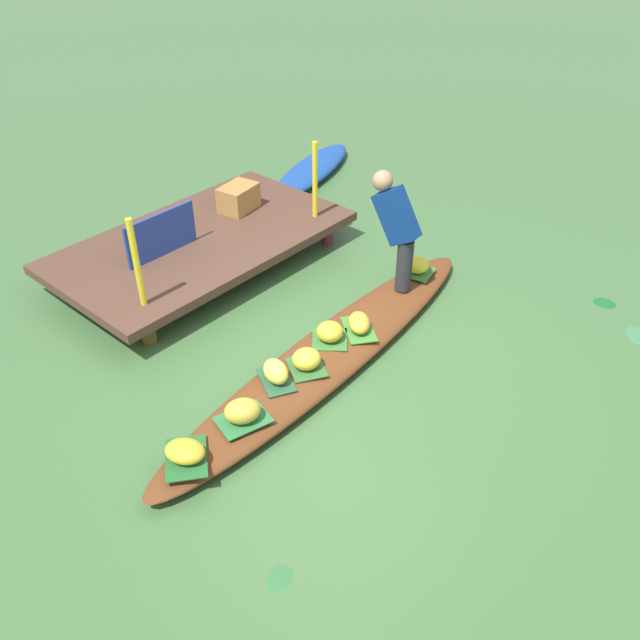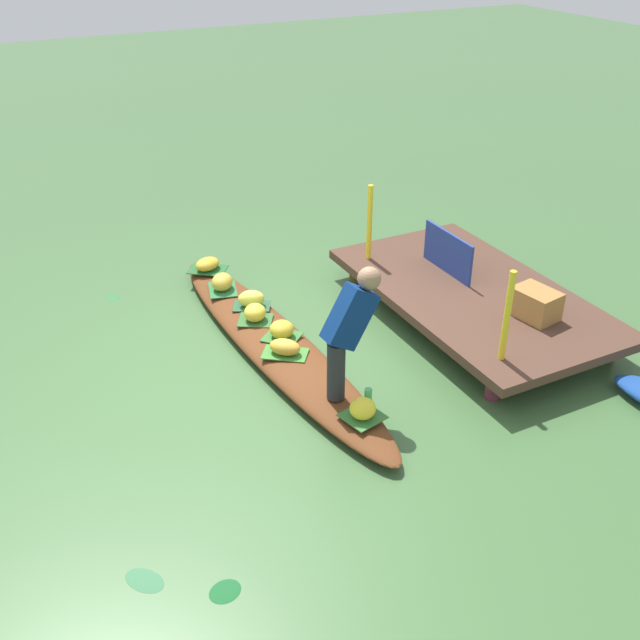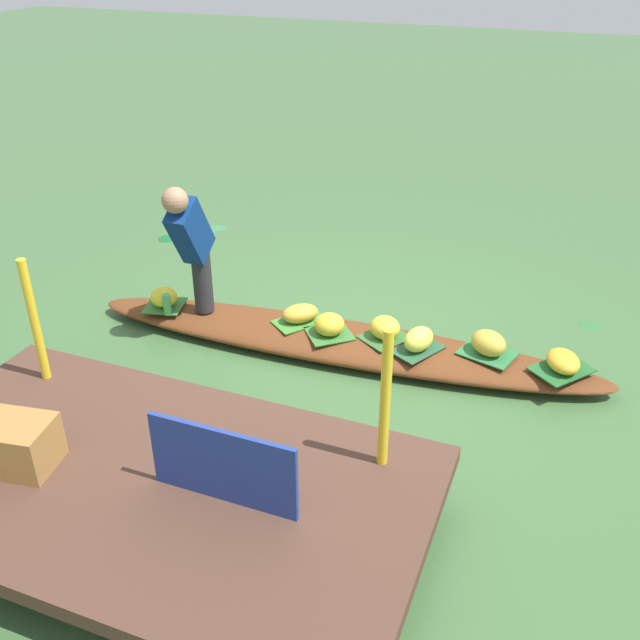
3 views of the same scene
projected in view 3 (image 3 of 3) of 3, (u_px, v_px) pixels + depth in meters
canal_water at (338, 351)px, 5.87m from camera, size 40.00×40.00×0.00m
dock_platform at (148, 483)px, 4.07m from camera, size 3.20×1.80×0.35m
vendor_boat at (338, 341)px, 5.82m from camera, size 4.34×0.90×0.18m
leaf_mat_0 at (165, 305)px, 6.16m from camera, size 0.38×0.38×0.01m
banana_bunch_0 at (164, 297)px, 6.12m from camera, size 0.33×0.33×0.16m
leaf_mat_1 at (561, 369)px, 5.29m from camera, size 0.50×0.52×0.01m
banana_bunch_1 at (563, 361)px, 5.26m from camera, size 0.34×0.37×0.14m
leaf_mat_2 at (418, 349)px, 5.53m from camera, size 0.40×0.46×0.01m
banana_bunch_2 at (419, 339)px, 5.49m from camera, size 0.27×0.33×0.18m
leaf_mat_3 at (385, 337)px, 5.69m from camera, size 0.43×0.45×0.01m
banana_bunch_3 at (385, 328)px, 5.65m from camera, size 0.33×0.33×0.18m
leaf_mat_4 at (487, 353)px, 5.49m from camera, size 0.46×0.39×0.01m
banana_bunch_4 at (488, 343)px, 5.44m from camera, size 0.36×0.35×0.19m
leaf_mat_5 at (300, 321)px, 5.92m from camera, size 0.46×0.50×0.01m
banana_bunch_5 at (300, 313)px, 5.88m from camera, size 0.36×0.36×0.15m
leaf_mat_6 at (329, 334)px, 5.74m from camera, size 0.46×0.46×0.01m
banana_bunch_6 at (329, 324)px, 5.70m from camera, size 0.28×0.28×0.18m
vendor_person at (191, 241)px, 5.67m from camera, size 0.21×0.54×1.19m
water_bottle at (167, 305)px, 5.99m from camera, size 0.07×0.07×0.18m
market_banner at (223, 466)px, 3.77m from camera, size 0.85×0.03×0.47m
railing_post_west at (385, 400)px, 3.93m from camera, size 0.06×0.06×0.88m
railing_post_east at (34, 321)px, 4.69m from camera, size 0.06×0.06×0.88m
produce_crate at (15, 444)px, 4.06m from camera, size 0.49×0.39×0.29m
drifting_plant_0 at (167, 238)px, 7.91m from camera, size 0.25×0.27×0.01m
drifting_plant_1 at (213, 228)px, 8.17m from camera, size 0.35×0.32×0.01m
drifting_plant_2 at (590, 325)px, 6.23m from camera, size 0.24×0.20×0.01m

